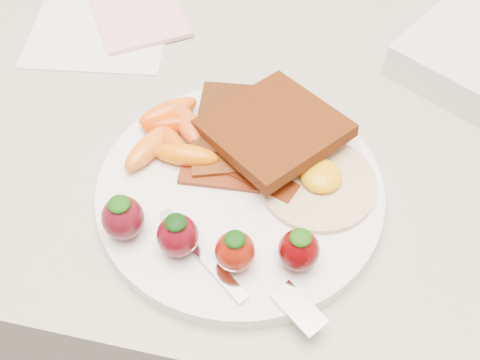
# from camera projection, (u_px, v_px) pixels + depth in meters

# --- Properties ---
(counter) EXTENTS (2.00, 0.60, 0.90)m
(counter) POSITION_uv_depth(u_px,v_px,m) (249.00, 287.00, 1.02)
(counter) COLOR gray
(counter) RESTS_ON ground
(plate) EXTENTS (0.27, 0.27, 0.02)m
(plate) POSITION_uv_depth(u_px,v_px,m) (240.00, 192.00, 0.57)
(plate) COLOR white
(plate) RESTS_ON counter
(toast_lower) EXTENTS (0.10, 0.10, 0.01)m
(toast_lower) POSITION_uv_depth(u_px,v_px,m) (244.00, 122.00, 0.60)
(toast_lower) COLOR black
(toast_lower) RESTS_ON plate
(toast_upper) EXTENTS (0.16, 0.16, 0.03)m
(toast_upper) POSITION_uv_depth(u_px,v_px,m) (273.00, 128.00, 0.58)
(toast_upper) COLOR #411808
(toast_upper) RESTS_ON toast_lower
(fried_egg) EXTENTS (0.14, 0.14, 0.02)m
(fried_egg) POSITION_uv_depth(u_px,v_px,m) (319.00, 181.00, 0.56)
(fried_egg) COLOR beige
(fried_egg) RESTS_ON plate
(bacon_strips) EXTENTS (0.12, 0.07, 0.01)m
(bacon_strips) POSITION_uv_depth(u_px,v_px,m) (241.00, 171.00, 0.57)
(bacon_strips) COLOR #4C1605
(bacon_strips) RESTS_ON plate
(baby_carrots) EXTENTS (0.10, 0.11, 0.02)m
(baby_carrots) POSITION_uv_depth(u_px,v_px,m) (172.00, 134.00, 0.59)
(baby_carrots) COLOR #CC3C00
(baby_carrots) RESTS_ON plate
(strawberries) EXTENTS (0.19, 0.05, 0.05)m
(strawberries) POSITION_uv_depth(u_px,v_px,m) (203.00, 237.00, 0.50)
(strawberries) COLOR #530A15
(strawberries) RESTS_ON plate
(fork) EXTENTS (0.16, 0.09, 0.00)m
(fork) POSITION_uv_depth(u_px,v_px,m) (245.00, 278.00, 0.50)
(fork) COLOR silver
(fork) RESTS_ON plate
(paper_sheet) EXTENTS (0.19, 0.24, 0.00)m
(paper_sheet) POSITION_uv_depth(u_px,v_px,m) (106.00, 12.00, 0.75)
(paper_sheet) COLOR white
(paper_sheet) RESTS_ON counter
(notepad) EXTENTS (0.17, 0.18, 0.01)m
(notepad) POSITION_uv_depth(u_px,v_px,m) (136.00, 7.00, 0.75)
(notepad) COLOR #E9A7B5
(notepad) RESTS_ON paper_sheet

